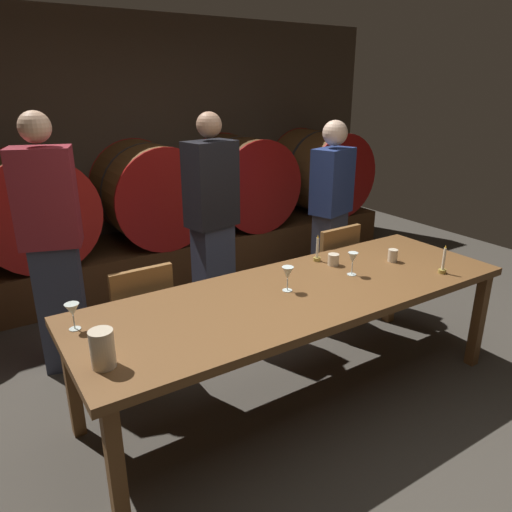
{
  "coord_description": "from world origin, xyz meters",
  "views": [
    {
      "loc": [
        -1.67,
        -2.04,
        1.95
      ],
      "look_at": [
        -0.17,
        0.27,
        0.95
      ],
      "focal_mm": 33.52,
      "sensor_mm": 36.0,
      "label": 1
    }
  ],
  "objects_px": {
    "wine_barrel_far_right": "(320,172)",
    "chair_right": "(329,270)",
    "guest_left": "(53,246)",
    "wine_glass_left": "(72,311)",
    "guest_right": "(331,211)",
    "wine_glass_center": "(288,274)",
    "wine_barrel_left": "(32,207)",
    "dining_table": "(300,299)",
    "pitcher": "(102,349)",
    "wine_glass_right": "(353,259)",
    "cup_left": "(333,260)",
    "guest_center": "(212,224)",
    "wine_barrel_center": "(150,193)",
    "candle_right": "(443,265)",
    "wine_barrel_right": "(241,181)",
    "candle_left": "(317,254)",
    "chair_left": "(140,319)",
    "cup_right": "(393,255)"
  },
  "relations": [
    {
      "from": "guest_left",
      "to": "guest_right",
      "type": "xyz_separation_m",
      "value": [
        2.38,
        -0.09,
        -0.07
      ]
    },
    {
      "from": "wine_barrel_far_right",
      "to": "guest_right",
      "type": "height_order",
      "value": "guest_right"
    },
    {
      "from": "wine_barrel_right",
      "to": "candle_left",
      "type": "relative_size",
      "value": 5.12
    },
    {
      "from": "cup_right",
      "to": "wine_glass_left",
      "type": "bearing_deg",
      "value": 174.68
    },
    {
      "from": "guest_left",
      "to": "wine_glass_left",
      "type": "height_order",
      "value": "guest_left"
    },
    {
      "from": "guest_right",
      "to": "chair_right",
      "type": "bearing_deg",
      "value": 32.38
    },
    {
      "from": "wine_barrel_far_right",
      "to": "chair_left",
      "type": "height_order",
      "value": "wine_barrel_far_right"
    },
    {
      "from": "wine_glass_center",
      "to": "wine_glass_right",
      "type": "bearing_deg",
      "value": -2.82
    },
    {
      "from": "pitcher",
      "to": "wine_glass_right",
      "type": "relative_size",
      "value": 1.15
    },
    {
      "from": "wine_barrel_center",
      "to": "wine_glass_left",
      "type": "height_order",
      "value": "wine_barrel_center"
    },
    {
      "from": "wine_barrel_right",
      "to": "guest_center",
      "type": "height_order",
      "value": "guest_center"
    },
    {
      "from": "wine_barrel_center",
      "to": "guest_right",
      "type": "bearing_deg",
      "value": -48.88
    },
    {
      "from": "guest_right",
      "to": "dining_table",
      "type": "bearing_deg",
      "value": 25.37
    },
    {
      "from": "wine_barrel_far_right",
      "to": "candle_right",
      "type": "distance_m",
      "value": 3.04
    },
    {
      "from": "guest_right",
      "to": "guest_center",
      "type": "bearing_deg",
      "value": -18.88
    },
    {
      "from": "guest_left",
      "to": "wine_glass_center",
      "type": "distance_m",
      "value": 1.59
    },
    {
      "from": "wine_barrel_right",
      "to": "chair_left",
      "type": "relative_size",
      "value": 1.13
    },
    {
      "from": "guest_right",
      "to": "wine_glass_center",
      "type": "height_order",
      "value": "guest_right"
    },
    {
      "from": "wine_barrel_left",
      "to": "pitcher",
      "type": "relative_size",
      "value": 5.59
    },
    {
      "from": "guest_left",
      "to": "guest_right",
      "type": "distance_m",
      "value": 2.38
    },
    {
      "from": "chair_left",
      "to": "candle_left",
      "type": "height_order",
      "value": "candle_left"
    },
    {
      "from": "guest_left",
      "to": "candle_right",
      "type": "relative_size",
      "value": 9.0
    },
    {
      "from": "chair_right",
      "to": "wine_glass_right",
      "type": "relative_size",
      "value": 5.66
    },
    {
      "from": "cup_left",
      "to": "guest_center",
      "type": "bearing_deg",
      "value": 116.52
    },
    {
      "from": "dining_table",
      "to": "wine_glass_left",
      "type": "height_order",
      "value": "wine_glass_left"
    },
    {
      "from": "wine_barrel_left",
      "to": "dining_table",
      "type": "relative_size",
      "value": 0.36
    },
    {
      "from": "wine_barrel_left",
      "to": "chair_right",
      "type": "relative_size",
      "value": 1.13
    },
    {
      "from": "wine_barrel_center",
      "to": "candle_right",
      "type": "height_order",
      "value": "wine_barrel_center"
    },
    {
      "from": "wine_barrel_left",
      "to": "chair_right",
      "type": "bearing_deg",
      "value": -43.05
    },
    {
      "from": "guest_right",
      "to": "pitcher",
      "type": "distance_m",
      "value": 2.76
    },
    {
      "from": "wine_barrel_center",
      "to": "guest_center",
      "type": "xyz_separation_m",
      "value": [
        0.0,
        -1.34,
        -0.01
      ]
    },
    {
      "from": "dining_table",
      "to": "cup_right",
      "type": "relative_size",
      "value": 31.53
    },
    {
      "from": "wine_barrel_right",
      "to": "wine_barrel_far_right",
      "type": "height_order",
      "value": "same"
    },
    {
      "from": "candle_left",
      "to": "guest_left",
      "type": "bearing_deg",
      "value": 152.25
    },
    {
      "from": "wine_barrel_center",
      "to": "cup_left",
      "type": "relative_size",
      "value": 12.47
    },
    {
      "from": "wine_barrel_left",
      "to": "pitcher",
      "type": "xyz_separation_m",
      "value": [
        -0.15,
        -2.65,
        -0.06
      ]
    },
    {
      "from": "wine_barrel_center",
      "to": "chair_left",
      "type": "xyz_separation_m",
      "value": [
        -0.8,
        -1.79,
        -0.42
      ]
    },
    {
      "from": "wine_barrel_center",
      "to": "wine_barrel_right",
      "type": "height_order",
      "value": "same"
    },
    {
      "from": "wine_barrel_far_right",
      "to": "candle_right",
      "type": "xyz_separation_m",
      "value": [
        -1.26,
        -2.76,
        -0.1
      ]
    },
    {
      "from": "dining_table",
      "to": "cup_left",
      "type": "xyz_separation_m",
      "value": [
        0.45,
        0.21,
        0.1
      ]
    },
    {
      "from": "wine_glass_left",
      "to": "wine_glass_right",
      "type": "xyz_separation_m",
      "value": [
        1.72,
        -0.23,
        0.01
      ]
    },
    {
      "from": "wine_barrel_left",
      "to": "guest_right",
      "type": "relative_size",
      "value": 0.6
    },
    {
      "from": "cup_left",
      "to": "wine_barrel_right",
      "type": "bearing_deg",
      "value": 74.7
    },
    {
      "from": "chair_left",
      "to": "guest_center",
      "type": "xyz_separation_m",
      "value": [
        0.8,
        0.46,
        0.41
      ]
    },
    {
      "from": "guest_left",
      "to": "cup_left",
      "type": "relative_size",
      "value": 22.45
    },
    {
      "from": "dining_table",
      "to": "pitcher",
      "type": "relative_size",
      "value": 15.54
    },
    {
      "from": "chair_right",
      "to": "wine_glass_right",
      "type": "height_order",
      "value": "wine_glass_right"
    },
    {
      "from": "wine_glass_center",
      "to": "wine_barrel_far_right",
      "type": "bearing_deg",
      "value": 46.68
    },
    {
      "from": "wine_barrel_far_right",
      "to": "chair_right",
      "type": "height_order",
      "value": "wine_barrel_far_right"
    },
    {
      "from": "wine_barrel_center",
      "to": "dining_table",
      "type": "height_order",
      "value": "wine_barrel_center"
    }
  ]
}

